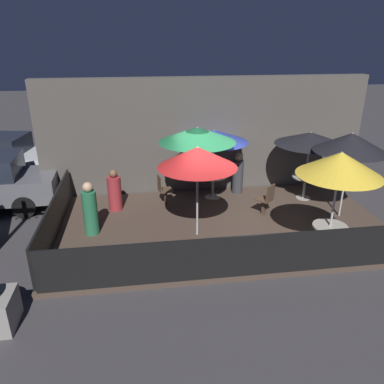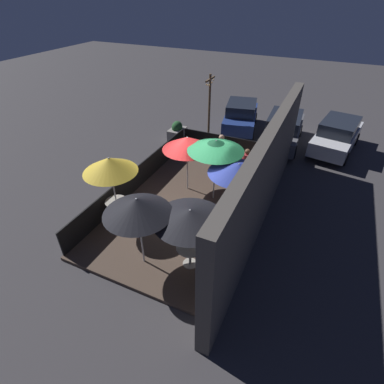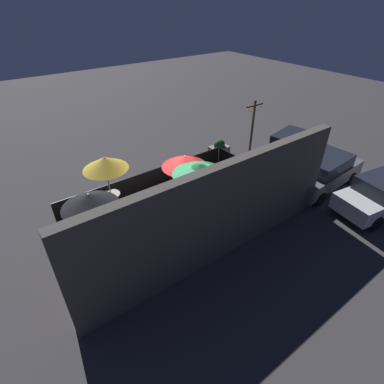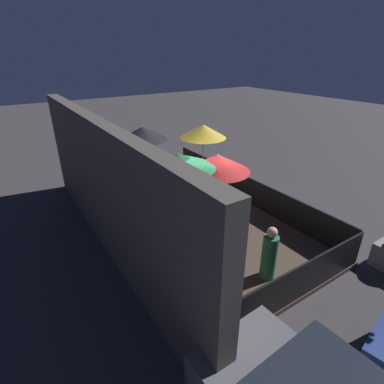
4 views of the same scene
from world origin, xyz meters
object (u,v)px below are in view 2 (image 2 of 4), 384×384
Objects in this scene: patron_1 at (246,163)px; light_post at (209,104)px; patron_2 at (236,218)px; parked_car_0 at (241,116)px; dining_table_2 at (235,202)px; parked_car_2 at (337,135)px; patio_chair_0 at (183,213)px; patio_umbrella_5 at (137,206)px; patron_0 at (221,150)px; planter_box at (177,132)px; dining_table_1 at (190,250)px; patio_umbrella_0 at (110,165)px; patio_chair_1 at (240,181)px; patio_umbrella_2 at (238,169)px; patio_umbrella_4 at (216,146)px; parked_car_1 at (283,129)px; dining_table_0 at (117,205)px; patio_umbrella_1 at (190,215)px; patio_umbrella_3 at (187,143)px.

light_post is at bearing -22.05° from patron_1.
parked_car_0 is at bearing -19.82° from patron_2.
parked_car_2 reaches higher than dining_table_2.
patio_chair_0 is 7.56m from light_post.
patio_umbrella_5 reaches higher than patron_0.
planter_box is at bearing 78.73° from patio_chair_0.
dining_table_1 is at bearing -97.64° from patio_chair_0.
patio_umbrella_0 reaches higher than patio_chair_1.
dining_table_1 is 0.90× the size of patio_chair_1.
patio_umbrella_2 is at bearing -0.00° from patio_chair_1.
parked_car_2 is (-1.40, 6.41, -1.10)m from light_post.
parked_car_1 is at bearing 167.10° from patio_umbrella_4.
patio_umbrella_2 reaches higher than dining_table_0.
patio_umbrella_1 is at bearing -12.84° from patio_chair_1.
patio_umbrella_5 is at bearing 20.48° from planter_box.
planter_box is (-6.99, -1.19, -0.26)m from dining_table_0.
patio_umbrella_5 is 0.69× the size of light_post.
parked_car_2 is (-0.39, 2.60, -0.00)m from parked_car_1.
patio_chair_0 is at bearing 28.79° from planter_box.
patio_umbrella_1 reaches higher than patron_0.
patron_1 is at bearing -28.36° from parked_car_2.
patio_umbrella_5 reaches higher than patron_2.
patio_umbrella_0 is 0.72× the size of light_post.
patio_chair_1 is at bearing 5.55° from parked_car_0.
patron_1 is at bearing -24.85° from patron_2.
patio_chair_1 is at bearing 135.54° from patio_umbrella_0.
light_post reaches higher than patron_0.
parked_car_1 is at bearing 155.31° from patio_umbrella_0.
dining_table_1 is 0.76× the size of planter_box.
patio_umbrella_3 reaches higher than planter_box.
patio_umbrella_5 reaches higher than patio_chair_1.
patio_chair_1 is at bearing 19.86° from patron_0.
patio_umbrella_3 is 1.65× the size of patron_0.
patron_1 is 1.14× the size of planter_box.
dining_table_1 is 0.62× the size of patron_2.
patio_umbrella_2 reaches higher than parked_car_0.
patio_umbrella_1 is at bearing 26.57° from dining_table_1.
patio_umbrella_4 reaches higher than dining_table_0.
dining_table_0 is (2.60, -2.65, -1.69)m from patio_umbrella_4.
light_post is 0.76× the size of parked_car_1.
patio_umbrella_3 is at bearing -12.02° from parked_car_0.
planter_box is (-7.85, -4.45, -1.57)m from patio_umbrella_1.
patio_chair_1 is at bearing 135.54° from dining_table_0.
patio_umbrella_0 is 1.62m from dining_table_0.
patio_chair_1 is (-1.56, -0.29, -0.09)m from dining_table_2.
dining_table_1 is (3.65, 1.83, -1.48)m from patio_umbrella_3.
patio_umbrella_0 is at bearing 0.00° from dining_table_0.
light_post is at bearing -161.21° from patio_umbrella_1.
patron_1 is 0.93× the size of patron_2.
patron_1 is at bearing 146.40° from patio_umbrella_0.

